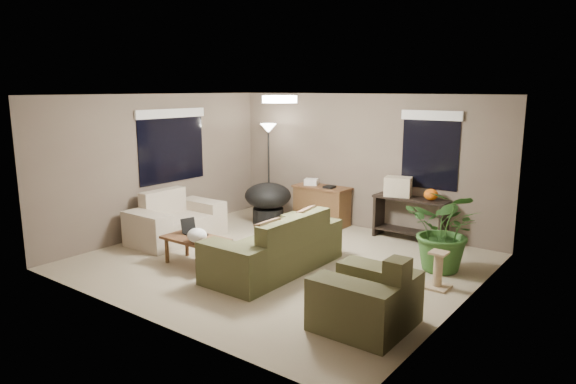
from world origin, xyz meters
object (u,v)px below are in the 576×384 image
Objects in this scene: desk at (322,205)px; floor_lamp at (268,140)px; houseplant at (446,239)px; main_sofa at (277,251)px; console_table at (410,215)px; loveseat at (175,223)px; armchair at (367,301)px; cat_scratching_post at (438,272)px; papasan_chair at (268,200)px; coffee_table at (196,242)px.

desk is 1.68m from floor_lamp.
floor_lamp is 4.23m from houseplant.
floor_lamp is at bearing 131.22° from main_sofa.
main_sofa is at bearing -108.99° from console_table.
main_sofa is 1.37× the size of loveseat.
main_sofa is at bearing -3.65° from loveseat.
console_table is (3.26, 2.45, 0.14)m from loveseat.
armchair is 0.82× the size of houseplant.
loveseat is at bearing -143.14° from console_table.
floor_lamp is at bearing -174.76° from console_table.
cat_scratching_post is (3.01, -1.79, -0.16)m from desk.
armchair is 4.36m from desk.
armchair is at bearing -12.64° from loveseat.
loveseat and armchair have the same top height.
armchair is 4.62m from papasan_chair.
cat_scratching_post is (3.89, -1.24, -0.25)m from papasan_chair.
main_sofa reaches higher than desk.
armchair reaches higher than console_table.
loveseat is 0.84× the size of floor_lamp.
papasan_chair is 3.76m from houseplant.
floor_lamp is 4.65m from cat_scratching_post.
floor_lamp is (0.33, 2.18, 1.30)m from loveseat.
houseplant reaches higher than armchair.
coffee_table is 2.00× the size of cat_scratching_post.
coffee_table is 3.65m from houseplant.
coffee_table is (-1.12, -0.53, 0.06)m from main_sofa.
main_sofa is 1.15× the size of floor_lamp.
desk reaches higher than cat_scratching_post.
desk is 1.05m from papasan_chair.
desk is at bearing 85.92° from coffee_table.
houseplant is (3.73, -0.54, 0.01)m from papasan_chair.
houseplant is at bearing 36.75° from main_sofa.
console_table is at bearing 12.83° from papasan_chair.
loveseat is at bearing -98.60° from floor_lamp.
desk is 3.50m from cat_scratching_post.
houseplant is (1.94, 1.45, 0.18)m from main_sofa.
loveseat is 1.23× the size of console_table.
papasan_chair is 4.09m from cat_scratching_post.
main_sofa is 2.24m from cat_scratching_post.
cat_scratching_post reaches higher than coffee_table.
armchair reaches higher than papasan_chair.
loveseat is 4.08m from console_table.
console_table is (1.79, 0.05, 0.06)m from desk.
coffee_table is at bearing -28.72° from loveseat.
coffee_table is 1.03× the size of papasan_chair.
main_sofa is at bearing 156.97° from armchair.
desk is at bearing -178.33° from console_table.
papasan_chair is (-1.78, 1.99, 0.17)m from main_sofa.
loveseat is 4.52m from cat_scratching_post.
floor_lamp is (-3.93, 3.13, 1.30)m from armchair.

